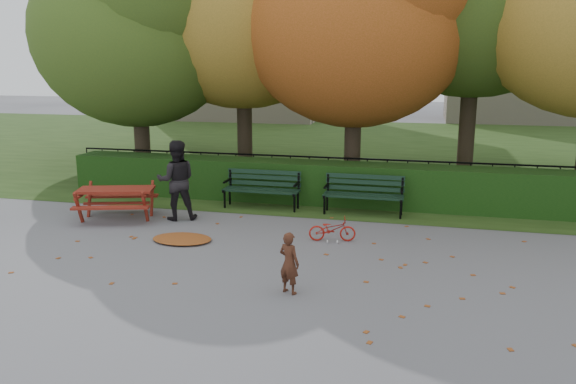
% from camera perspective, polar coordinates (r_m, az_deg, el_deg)
% --- Properties ---
extents(ground, '(90.00, 90.00, 0.00)m').
position_cam_1_polar(ground, '(9.66, -1.38, -7.32)').
color(ground, slate).
rests_on(ground, ground).
extents(grass_strip, '(90.00, 90.00, 0.00)m').
position_cam_1_polar(grass_strip, '(23.12, 7.75, 4.43)').
color(grass_strip, '#223B13').
rests_on(grass_strip, ground).
extents(building_right, '(9.00, 6.00, 12.00)m').
position_cam_1_polar(building_right, '(37.28, 23.37, 15.91)').
color(building_right, '#BAAB91').
rests_on(building_right, ground).
extents(hedge, '(13.00, 0.90, 1.00)m').
position_cam_1_polar(hedge, '(13.76, 3.51, 0.94)').
color(hedge, black).
rests_on(hedge, ground).
extents(iron_fence, '(14.00, 0.04, 1.02)m').
position_cam_1_polar(iron_fence, '(14.53, 4.08, 1.70)').
color(iron_fence, black).
rests_on(iron_fence, ground).
extents(tree_a, '(5.88, 5.60, 7.48)m').
position_cam_1_polar(tree_a, '(16.25, -14.65, 16.62)').
color(tree_a, '#2E2119').
rests_on(tree_a, ground).
extents(tree_c, '(6.30, 6.00, 8.00)m').
position_cam_1_polar(tree_c, '(14.87, 8.16, 18.47)').
color(tree_c, '#2E2119').
rests_on(tree_c, ground).
extents(bench_left, '(1.80, 0.57, 0.88)m').
position_cam_1_polar(bench_left, '(13.29, -2.63, 0.61)').
color(bench_left, black).
rests_on(bench_left, ground).
extents(bench_right, '(1.80, 0.57, 0.88)m').
position_cam_1_polar(bench_right, '(12.83, 7.70, 0.06)').
color(bench_right, black).
rests_on(bench_right, ground).
extents(picnic_table, '(1.92, 1.71, 0.78)m').
position_cam_1_polar(picnic_table, '(12.83, -17.06, -0.32)').
color(picnic_table, maroon).
rests_on(picnic_table, ground).
extents(leaf_pile, '(1.19, 0.84, 0.08)m').
position_cam_1_polar(leaf_pile, '(11.06, -10.71, -4.69)').
color(leaf_pile, brown).
rests_on(leaf_pile, ground).
extents(leaf_scatter, '(9.00, 5.70, 0.01)m').
position_cam_1_polar(leaf_scatter, '(9.93, -0.92, -6.71)').
color(leaf_scatter, brown).
rests_on(leaf_scatter, ground).
extents(child, '(0.41, 0.35, 0.94)m').
position_cam_1_polar(child, '(8.33, 0.12, -7.21)').
color(child, '#462416').
rests_on(child, ground).
extents(adult, '(1.05, 0.96, 1.75)m').
position_cam_1_polar(adult, '(12.42, -11.26, 1.17)').
color(adult, black).
rests_on(adult, ground).
extents(bicycle, '(0.94, 0.48, 0.47)m').
position_cam_1_polar(bicycle, '(10.84, 4.51, -3.79)').
color(bicycle, '#AB190F').
rests_on(bicycle, ground).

